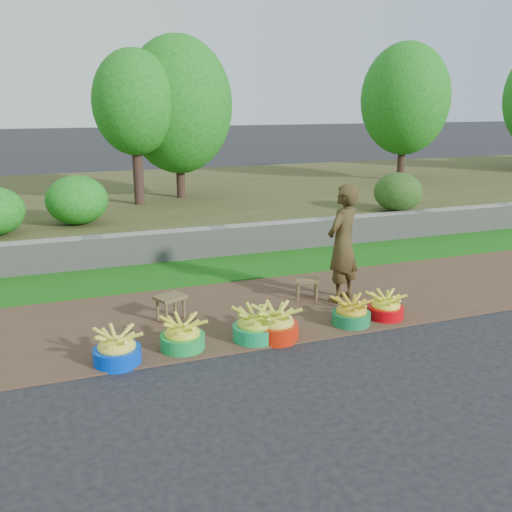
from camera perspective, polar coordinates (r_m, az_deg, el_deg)
name	(u,v)px	position (r m, az deg, el deg)	size (l,w,h in m)	color
ground_plane	(319,341)	(6.93, 6.35, -8.41)	(120.00, 120.00, 0.00)	black
dirt_shoulder	(279,306)	(7.97, 2.28, -5.01)	(80.00, 2.50, 0.02)	#4B3524
grass_verge	(233,267)	(9.75, -2.30, -1.15)	(80.00, 1.50, 0.04)	#176011
retaining_wall	(218,242)	(10.47, -3.79, 1.42)	(80.00, 0.35, 0.55)	gray
earth_bank	(163,201)	(15.13, -9.25, 5.46)	(80.00, 10.00, 0.50)	#454520
vegetation	(400,104)	(16.12, 14.17, 14.50)	(37.43, 7.96, 4.53)	#32211A
basin_a	(117,349)	(6.43, -13.74, -9.03)	(0.52, 0.52, 0.39)	#0038D5
basin_b	(182,336)	(6.64, -7.37, -7.91)	(0.51, 0.51, 0.38)	#15963D
basin_c	(255,326)	(6.83, -0.09, -7.05)	(0.54, 0.54, 0.40)	#119453
basin_d	(276,325)	(6.87, 1.98, -6.87)	(0.55, 0.55, 0.41)	red
basin_e	(351,313)	(7.38, 9.51, -5.64)	(0.49, 0.49, 0.37)	#147840
basin_f	(386,307)	(7.69, 12.83, -5.01)	(0.47, 0.47, 0.35)	red
stool_left	(170,301)	(7.47, -8.56, -4.42)	(0.45, 0.41, 0.32)	brown
stool_right	(307,283)	(8.19, 5.12, -2.67)	(0.41, 0.37, 0.30)	brown
vendor_woman	(343,244)	(8.02, 8.66, 1.23)	(0.61, 0.40, 1.66)	black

